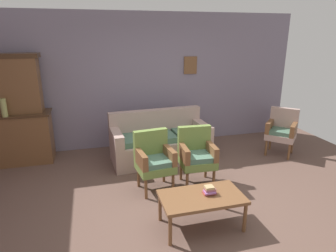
% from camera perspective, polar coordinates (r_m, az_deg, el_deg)
% --- Properties ---
extents(ground_plane, '(7.68, 7.68, 0.00)m').
position_cam_1_polar(ground_plane, '(4.13, 3.90, -15.76)').
color(ground_plane, brown).
extents(wall_back_with_decor, '(6.40, 0.09, 2.70)m').
position_cam_1_polar(wall_back_with_decor, '(6.07, -3.92, 8.81)').
color(wall_back_with_decor, gray).
rests_on(wall_back_with_decor, ground).
extents(side_cabinet, '(1.16, 0.55, 0.93)m').
position_cam_1_polar(side_cabinet, '(5.94, -27.04, -2.09)').
color(side_cabinet, brown).
rests_on(side_cabinet, ground).
extents(cabinet_upper_hutch, '(0.99, 0.38, 1.03)m').
position_cam_1_polar(cabinet_upper_hutch, '(5.80, -28.24, 7.38)').
color(cabinet_upper_hutch, brown).
rests_on(cabinet_upper_hutch, side_cabinet).
extents(vase_on_cabinet, '(0.10, 0.10, 0.31)m').
position_cam_1_polar(vase_on_cabinet, '(5.64, -29.52, 3.15)').
color(vase_on_cabinet, tan).
rests_on(vase_on_cabinet, side_cabinet).
extents(floral_couch, '(1.84, 0.91, 0.90)m').
position_cam_1_polar(floral_couch, '(5.47, -1.60, -3.25)').
color(floral_couch, tan).
rests_on(floral_couch, ground).
extents(armchair_by_doorway, '(0.57, 0.55, 0.90)m').
position_cam_1_polar(armchair_by_doorway, '(4.37, -2.76, -6.35)').
color(armchair_by_doorway, olive).
rests_on(armchair_by_doorway, ground).
extents(armchair_near_cabinet, '(0.55, 0.52, 0.90)m').
position_cam_1_polar(armchair_near_cabinet, '(4.55, 5.62, -5.39)').
color(armchair_near_cabinet, olive).
rests_on(armchair_near_cabinet, ground).
extents(wingback_chair_by_fireplace, '(0.71, 0.71, 0.90)m').
position_cam_1_polar(wingback_chair_by_fireplace, '(6.07, 21.39, -0.65)').
color(wingback_chair_by_fireplace, tan).
rests_on(wingback_chair_by_fireplace, ground).
extents(coffee_table, '(1.00, 0.56, 0.42)m').
position_cam_1_polar(coffee_table, '(3.63, 6.63, -14.01)').
color(coffee_table, brown).
rests_on(coffee_table, ground).
extents(book_stack_on_table, '(0.16, 0.12, 0.10)m').
position_cam_1_polar(book_stack_on_table, '(3.63, 8.15, -12.40)').
color(book_stack_on_table, '#B34340').
rests_on(book_stack_on_table, coffee_table).
extents(floor_vase_by_wall, '(0.24, 0.24, 0.69)m').
position_cam_1_polar(floor_vase_by_wall, '(7.00, 20.62, 0.44)').
color(floor_vase_by_wall, '#834A55').
rests_on(floor_vase_by_wall, ground).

